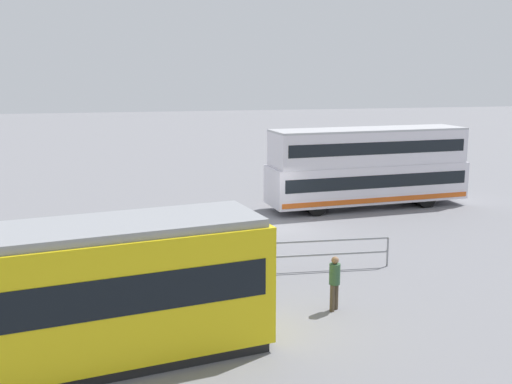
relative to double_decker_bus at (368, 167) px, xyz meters
The scene contains 6 objects.
ground_plane 6.53m from the double_decker_bus, 30.11° to the left, with size 160.00×160.00×0.00m, color slate.
double_decker_bus is the anchor object (origin of this frame).
pedestrian_near_railing 10.90m from the double_decker_bus, 34.33° to the left, with size 0.33×0.36×1.71m.
pedestrian_crossing 14.07m from the double_decker_bus, 62.77° to the left, with size 0.45×0.45×1.62m.
pedestrian_railing 11.79m from the double_decker_bus, 48.63° to the left, with size 9.25×0.70×1.08m.
info_sign 14.80m from the double_decker_bus, 33.87° to the left, with size 1.01×0.34×2.31m.
Camera 1 is at (7.04, 24.92, 6.82)m, focal length 42.40 mm.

